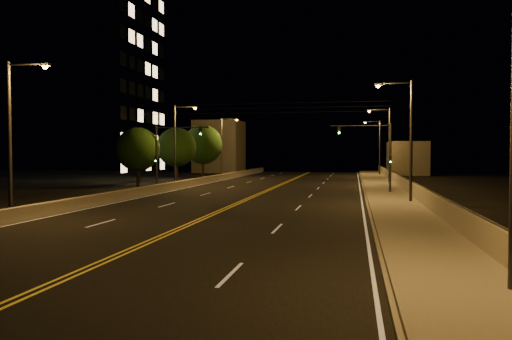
% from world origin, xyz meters
% --- Properties ---
extents(ground, '(160.00, 160.00, 0.00)m').
position_xyz_m(ground, '(0.00, 0.00, 0.00)').
color(ground, black).
rests_on(ground, ground).
extents(road, '(18.00, 120.00, 0.02)m').
position_xyz_m(road, '(0.00, 20.00, 0.01)').
color(road, black).
rests_on(road, ground).
extents(sidewalk, '(3.60, 120.00, 0.30)m').
position_xyz_m(sidewalk, '(10.80, 20.00, 0.15)').
color(sidewalk, gray).
rests_on(sidewalk, ground).
extents(curb, '(0.14, 120.00, 0.15)m').
position_xyz_m(curb, '(8.93, 20.00, 0.07)').
color(curb, gray).
rests_on(curb, ground).
extents(parapet_wall, '(0.30, 120.00, 1.00)m').
position_xyz_m(parapet_wall, '(12.45, 20.00, 0.80)').
color(parapet_wall, gray).
rests_on(parapet_wall, sidewalk).
extents(jersey_barrier, '(0.45, 120.00, 0.78)m').
position_xyz_m(jersey_barrier, '(-9.01, 20.00, 0.39)').
color(jersey_barrier, gray).
rests_on(jersey_barrier, ground).
extents(distant_building_right, '(6.00, 10.00, 5.37)m').
position_xyz_m(distant_building_right, '(16.50, 72.59, 2.69)').
color(distant_building_right, slate).
rests_on(distant_building_right, ground).
extents(distant_building_left, '(8.00, 8.00, 9.29)m').
position_xyz_m(distant_building_left, '(-16.00, 74.80, 4.65)').
color(distant_building_left, slate).
rests_on(distant_building_left, ground).
extents(parapet_rail, '(0.06, 120.00, 0.06)m').
position_xyz_m(parapet_rail, '(12.45, 20.00, 1.33)').
color(parapet_rail, black).
rests_on(parapet_rail, parapet_wall).
extents(lane_markings, '(17.32, 116.00, 0.00)m').
position_xyz_m(lane_markings, '(0.00, 19.93, 0.02)').
color(lane_markings, silver).
rests_on(lane_markings, road).
extents(streetlight_0, '(2.55, 0.28, 8.45)m').
position_xyz_m(streetlight_0, '(11.50, 0.28, 4.92)').
color(streetlight_0, '#2D2D33').
rests_on(streetlight_0, ground).
extents(streetlight_1, '(2.55, 0.28, 8.45)m').
position_xyz_m(streetlight_1, '(11.50, 22.45, 4.92)').
color(streetlight_1, '#2D2D33').
rests_on(streetlight_1, ground).
extents(streetlight_2, '(2.55, 0.28, 8.45)m').
position_xyz_m(streetlight_2, '(11.50, 43.55, 4.92)').
color(streetlight_2, '#2D2D33').
rests_on(streetlight_2, ground).
extents(streetlight_3, '(2.55, 0.28, 8.45)m').
position_xyz_m(streetlight_3, '(11.50, 65.01, 4.92)').
color(streetlight_3, '#2D2D33').
rests_on(streetlight_3, ground).
extents(streetlight_4, '(2.55, 0.28, 8.45)m').
position_xyz_m(streetlight_4, '(-9.90, 11.20, 4.92)').
color(streetlight_4, '#2D2D33').
rests_on(streetlight_4, ground).
extents(streetlight_5, '(2.55, 0.28, 8.45)m').
position_xyz_m(streetlight_5, '(-9.90, 36.41, 4.92)').
color(streetlight_5, '#2D2D33').
rests_on(streetlight_5, ground).
extents(streetlight_6, '(2.55, 0.28, 8.45)m').
position_xyz_m(streetlight_6, '(-9.90, 54.81, 4.92)').
color(streetlight_6, '#2D2D33').
rests_on(streetlight_6, ground).
extents(traffic_signal_right, '(5.11, 0.31, 6.07)m').
position_xyz_m(traffic_signal_right, '(10.00, 30.52, 3.84)').
color(traffic_signal_right, '#2D2D33').
rests_on(traffic_signal_right, ground).
extents(traffic_signal_left, '(5.11, 0.31, 6.07)m').
position_xyz_m(traffic_signal_left, '(-8.80, 30.52, 3.84)').
color(traffic_signal_left, '#2D2D33').
rests_on(traffic_signal_left, ground).
extents(overhead_wires, '(22.00, 0.03, 0.83)m').
position_xyz_m(overhead_wires, '(0.00, 29.50, 7.40)').
color(overhead_wires, black).
extents(building_tower, '(24.00, 15.00, 27.25)m').
position_xyz_m(building_tower, '(-30.72, 48.14, 13.05)').
color(building_tower, slate).
rests_on(building_tower, ground).
extents(tree_0, '(4.61, 4.61, 6.25)m').
position_xyz_m(tree_0, '(-14.32, 36.45, 3.94)').
color(tree_0, black).
rests_on(tree_0, ground).
extents(tree_1, '(5.00, 5.00, 6.77)m').
position_xyz_m(tree_1, '(-14.23, 47.80, 4.27)').
color(tree_1, black).
rests_on(tree_1, ground).
extents(tree_2, '(5.51, 5.51, 7.46)m').
position_xyz_m(tree_2, '(-12.84, 54.59, 4.70)').
color(tree_2, black).
rests_on(tree_2, ground).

